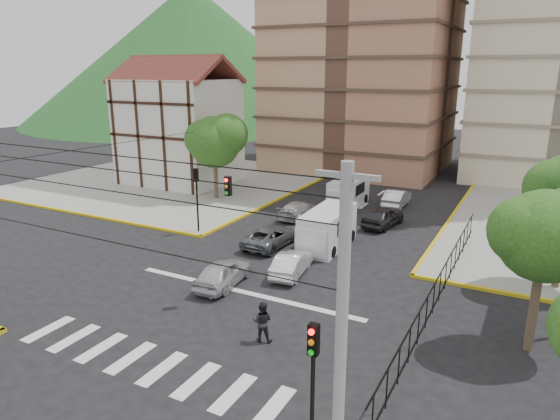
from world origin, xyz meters
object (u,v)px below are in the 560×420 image
Objects in this scene: van_left_lane at (347,193)px; pedestrian_crosswalk at (262,322)px; traffic_light_se at (313,372)px; van_right_lane at (326,230)px; car_white_front_right at (292,263)px; car_silver_front_left at (223,273)px; traffic_light_nw at (197,189)px.

pedestrian_crosswalk is (4.33, -21.66, -0.22)m from van_left_lane.
van_left_lane is 22.09m from pedestrian_crosswalk.
pedestrian_crosswalk is (-4.65, 5.35, -2.23)m from traffic_light_se.
traffic_light_se is 28.53m from van_left_lane.
van_right_lane is 1.40× the size of car_white_front_right.
car_white_front_right is at bearing -135.26° from car_silver_front_left.
traffic_light_nw reaches higher than pedestrian_crosswalk.
car_silver_front_left is 2.35× the size of pedestrian_crosswalk.
pedestrian_crosswalk is at bearing -78.49° from van_left_lane.
van_right_lane reaches higher than car_white_front_right.
car_white_front_right is 7.14m from pedestrian_crosswalk.
van_right_lane is (8.92, 1.37, -1.93)m from traffic_light_nw.
car_silver_front_left is 3.90m from car_white_front_right.
van_left_lane is at bearing 108.40° from traffic_light_se.
traffic_light_nw is (-15.60, 15.60, 0.00)m from traffic_light_se.
traffic_light_nw reaches higher than car_white_front_right.
van_right_lane is at bearing -97.11° from pedestrian_crosswalk.
van_left_lane reaches higher than car_white_front_right.
van_left_lane is 17.79m from car_silver_front_left.
car_silver_front_left is (-9.22, 9.22, -2.41)m from traffic_light_se.
car_silver_front_left reaches higher than car_white_front_right.
car_white_front_right is (-0.02, -4.79, -0.54)m from van_right_lane.
van_right_lane is 4.82m from car_white_front_right.
traffic_light_se is 1.13× the size of car_white_front_right.
traffic_light_se and traffic_light_nw have the same top height.
traffic_light_se reaches higher than pedestrian_crosswalk.
traffic_light_nw is 9.23m from van_right_lane.
van_left_lane is at bearing -89.34° from car_white_front_right.
car_silver_front_left is 1.06× the size of car_white_front_right.
van_left_lane is 1.29× the size of car_white_front_right.
traffic_light_nw is at bearing -49.92° from car_silver_front_left.
car_white_front_right is (8.90, -3.42, -2.47)m from traffic_light_nw.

